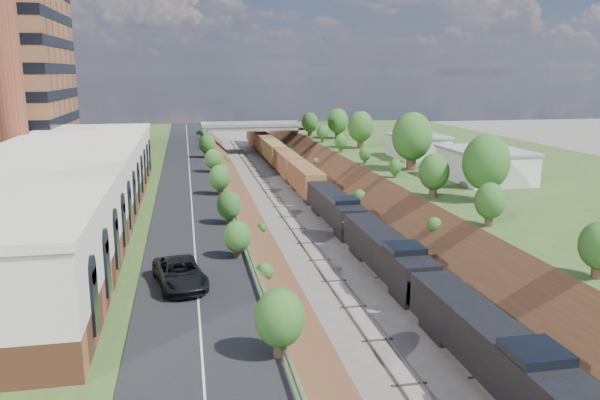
% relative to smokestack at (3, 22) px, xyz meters
% --- Properties ---
extents(platform_left, '(44.00, 180.00, 5.00)m').
position_rel_smokestack_xyz_m(platform_left, '(3.00, 4.00, -22.50)').
color(platform_left, '#355322').
rests_on(platform_left, ground).
extents(platform_right, '(44.00, 180.00, 5.00)m').
position_rel_smokestack_xyz_m(platform_right, '(69.00, 4.00, -22.50)').
color(platform_right, '#355322').
rests_on(platform_right, ground).
extents(embankment_left, '(10.00, 180.00, 10.00)m').
position_rel_smokestack_xyz_m(embankment_left, '(25.00, 4.00, -25.00)').
color(embankment_left, brown).
rests_on(embankment_left, ground).
extents(embankment_right, '(10.00, 180.00, 10.00)m').
position_rel_smokestack_xyz_m(embankment_right, '(47.00, 4.00, -25.00)').
color(embankment_right, brown).
rests_on(embankment_right, ground).
extents(rail_left_track, '(1.58, 180.00, 0.18)m').
position_rel_smokestack_xyz_m(rail_left_track, '(33.40, 4.00, -24.91)').
color(rail_left_track, gray).
rests_on(rail_left_track, ground).
extents(rail_right_track, '(1.58, 180.00, 0.18)m').
position_rel_smokestack_xyz_m(rail_right_track, '(38.60, 4.00, -24.91)').
color(rail_right_track, gray).
rests_on(rail_right_track, ground).
extents(road, '(8.00, 180.00, 0.10)m').
position_rel_smokestack_xyz_m(road, '(20.50, 4.00, -19.95)').
color(road, black).
rests_on(road, platform_left).
extents(guardrail, '(0.10, 171.00, 0.70)m').
position_rel_smokestack_xyz_m(guardrail, '(24.60, 3.80, -19.45)').
color(guardrail, '#99999E').
rests_on(guardrail, platform_left).
extents(commercial_building, '(14.30, 62.30, 7.00)m').
position_rel_smokestack_xyz_m(commercial_building, '(8.00, -18.00, -16.49)').
color(commercial_building, brown).
rests_on(commercial_building, platform_left).
extents(smokestack, '(3.20, 3.20, 40.00)m').
position_rel_smokestack_xyz_m(smokestack, '(0.00, 0.00, 0.00)').
color(smokestack, brown).
rests_on(smokestack, platform_left).
extents(overpass, '(24.50, 8.30, 7.40)m').
position_rel_smokestack_xyz_m(overpass, '(36.00, 66.00, -20.08)').
color(overpass, gray).
rests_on(overpass, ground).
extents(white_building_near, '(9.00, 12.00, 4.00)m').
position_rel_smokestack_xyz_m(white_building_near, '(59.50, -4.00, -18.00)').
color(white_building_near, silver).
rests_on(white_building_near, platform_right).
extents(white_building_far, '(8.00, 10.00, 3.60)m').
position_rel_smokestack_xyz_m(white_building_far, '(59.00, 18.00, -18.20)').
color(white_building_far, silver).
rests_on(white_building_far, platform_right).
extents(tree_right_large, '(5.25, 5.25, 7.61)m').
position_rel_smokestack_xyz_m(tree_right_large, '(53.00, -16.00, -15.62)').
color(tree_right_large, '#473323').
rests_on(tree_right_large, platform_right).
extents(tree_left_crest, '(2.45, 2.45, 3.55)m').
position_rel_smokestack_xyz_m(tree_left_crest, '(24.20, -36.00, -17.96)').
color(tree_left_crest, '#473323').
rests_on(tree_left_crest, platform_left).
extents(freight_train, '(3.14, 143.15, 4.67)m').
position_rel_smokestack_xyz_m(freight_train, '(38.60, 20.65, -22.35)').
color(freight_train, black).
rests_on(freight_train, ground).
extents(suv, '(4.13, 6.92, 1.80)m').
position_rel_smokestack_xyz_m(suv, '(19.38, -36.90, -19.00)').
color(suv, black).
rests_on(suv, road).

